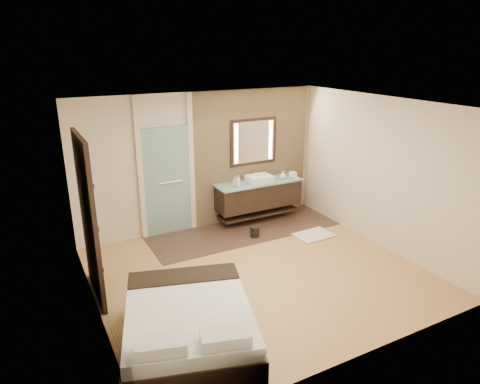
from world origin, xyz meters
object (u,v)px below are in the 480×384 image
vanity (259,195)px  waste_bin (255,232)px  mirror_unit (253,142)px  bed (189,326)px

vanity → waste_bin: bearing=-124.6°
mirror_unit → waste_bin: bearing=-117.1°
waste_bin → mirror_unit: bearing=62.9°
bed → waste_bin: bearing=62.8°
bed → waste_bin: 3.31m
vanity → mirror_unit: size_ratio=1.75×
vanity → mirror_unit: bearing=90.0°
bed → waste_bin: (2.28, 2.39, -0.19)m
vanity → bed: bearing=-131.8°
vanity → bed: 4.14m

